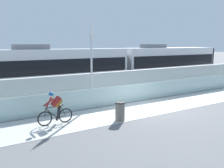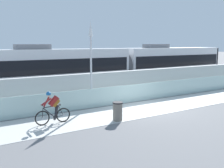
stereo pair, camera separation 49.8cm
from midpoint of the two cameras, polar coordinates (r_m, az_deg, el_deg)
ground_plane at (r=16.14m, az=8.64°, el=-5.16°), size 200.00×200.00×0.00m
bike_path_deck at (r=16.14m, az=8.64°, el=-5.14°), size 32.00×3.20×0.01m
glass_parapet at (r=17.42m, az=4.71°, el=-2.10°), size 32.00×0.05×1.16m
concrete_barrier_wall at (r=18.81m, az=1.43°, el=-0.16°), size 32.00×0.36×1.88m
tram_rail_near at (r=21.05m, az=-2.32°, el=-1.79°), size 32.00×0.08×0.01m
tram_rail_far at (r=22.29m, az=-4.16°, el=-1.21°), size 32.00×0.08×0.01m
tram at (r=22.91m, az=2.93°, el=3.84°), size 22.56×2.54×3.81m
cyclist_on_bike at (r=12.97m, az=-11.63°, el=-5.13°), size 1.77×0.58×1.61m
lamp_post_antenna at (r=15.91m, az=-3.70°, el=6.72°), size 0.28×0.28×5.20m
trash_bin at (r=13.27m, az=2.30°, el=-5.96°), size 0.51×0.51×0.96m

